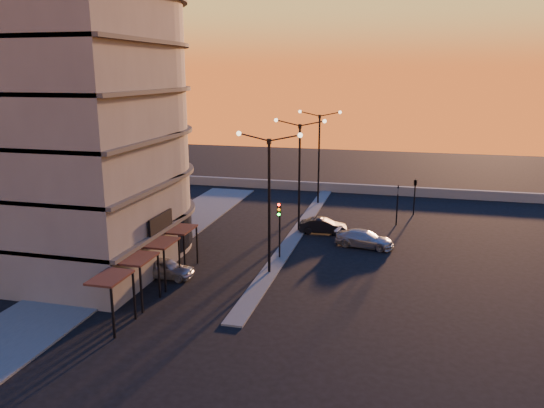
{
  "coord_description": "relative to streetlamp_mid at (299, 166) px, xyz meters",
  "views": [
    {
      "loc": [
        8.4,
        -32.41,
        13.17
      ],
      "look_at": [
        -0.96,
        4.57,
        3.65
      ],
      "focal_mm": 35.0,
      "sensor_mm": 36.0,
      "label": 1
    }
  ],
  "objects": [
    {
      "name": "streetlamp_near",
      "position": [
        0.0,
        -10.0,
        0.0
      ],
      "size": [
        4.32,
        0.32,
        9.51
      ],
      "color": "black",
      "rests_on": "ground"
    },
    {
      "name": "ground",
      "position": [
        0.0,
        -10.0,
        -5.59
      ],
      "size": [
        120.0,
        120.0,
        0.0
      ],
      "primitive_type": "plane",
      "color": "black",
      "rests_on": "ground"
    },
    {
      "name": "streetlamp_mid",
      "position": [
        0.0,
        0.0,
        0.0
      ],
      "size": [
        4.32,
        0.32,
        9.51
      ],
      "color": "black",
      "rests_on": "ground"
    },
    {
      "name": "streetlamp_far",
      "position": [
        0.0,
        10.0,
        0.0
      ],
      "size": [
        4.32,
        0.32,
        9.51
      ],
      "color": "black",
      "rests_on": "ground"
    },
    {
      "name": "building",
      "position": [
        -14.0,
        -9.97,
        6.32
      ],
      "size": [
        14.35,
        17.08,
        25.0
      ],
      "color": "#655F59",
      "rests_on": "ground"
    },
    {
      "name": "car_sedan",
      "position": [
        2.09,
        -0.03,
        -4.95
      ],
      "size": [
        4.0,
        1.62,
        1.29
      ],
      "primitive_type": "imported",
      "rotation": [
        0.0,
        0.0,
        1.64
      ],
      "color": "black",
      "rests_on": "ground"
    },
    {
      "name": "parapet",
      "position": [
        2.0,
        16.0,
        -5.09
      ],
      "size": [
        44.0,
        0.5,
        1.0
      ],
      "primitive_type": "cube",
      "color": "slate",
      "rests_on": "ground"
    },
    {
      "name": "traffic_light_main",
      "position": [
        0.0,
        -7.13,
        -2.7
      ],
      "size": [
        0.28,
        0.44,
        4.25
      ],
      "color": "black",
      "rests_on": "ground"
    },
    {
      "name": "sidewalk_west",
      "position": [
        -10.5,
        -6.0,
        -5.53
      ],
      "size": [
        5.0,
        40.0,
        0.12
      ],
      "primitive_type": "cube",
      "color": "#52524F",
      "rests_on": "ground"
    },
    {
      "name": "car_hatchback",
      "position": [
        -6.5,
        -12.38,
        -4.93
      ],
      "size": [
        3.87,
        1.57,
        1.32
      ],
      "primitive_type": "imported",
      "rotation": [
        0.0,
        0.0,
        1.57
      ],
      "color": "#989B9F",
      "rests_on": "ground"
    },
    {
      "name": "signal_east_a",
      "position": [
        8.0,
        4.0,
        -3.66
      ],
      "size": [
        0.13,
        0.16,
        3.6
      ],
      "color": "black",
      "rests_on": "ground"
    },
    {
      "name": "median",
      "position": [
        0.0,
        0.0,
        -5.53
      ],
      "size": [
        1.2,
        36.0,
        0.12
      ],
      "primitive_type": "cube",
      "color": "#52524F",
      "rests_on": "ground"
    },
    {
      "name": "signal_east_b",
      "position": [
        9.5,
        8.0,
        -2.49
      ],
      "size": [
        0.42,
        1.99,
        3.6
      ],
      "color": "black",
      "rests_on": "ground"
    },
    {
      "name": "car_wagon",
      "position": [
        5.74,
        -2.79,
        -4.94
      ],
      "size": [
        4.73,
        2.55,
        1.3
      ],
      "primitive_type": "imported",
      "rotation": [
        0.0,
        0.0,
        1.4
      ],
      "color": "#9B9DA2",
      "rests_on": "ground"
    }
  ]
}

